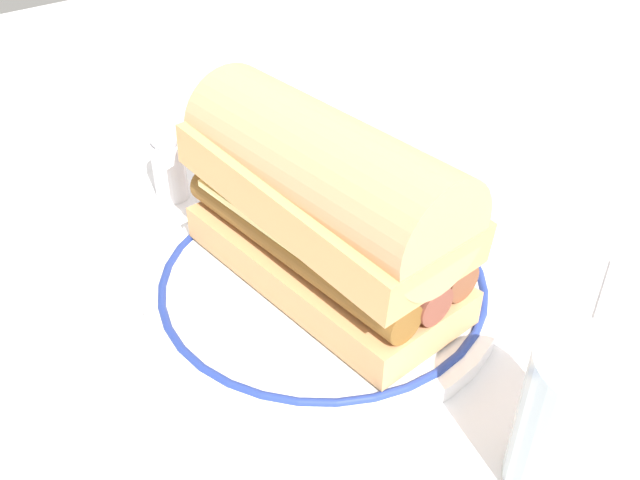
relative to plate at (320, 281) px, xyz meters
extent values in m
plane|color=silver|center=(0.00, -0.03, -0.01)|extent=(1.50, 1.50, 0.00)
cylinder|color=white|center=(0.00, 0.00, 0.00)|extent=(0.25, 0.25, 0.01)
torus|color=navy|center=(0.00, 0.00, 0.00)|extent=(0.24, 0.24, 0.01)
cube|color=tan|center=(0.00, 0.00, 0.02)|extent=(0.21, 0.10, 0.03)
cylinder|color=brown|center=(0.00, -0.03, 0.05)|extent=(0.21, 0.04, 0.03)
cylinder|color=brown|center=(0.00, 0.00, 0.05)|extent=(0.21, 0.04, 0.03)
cylinder|color=brown|center=(0.00, 0.03, 0.05)|extent=(0.21, 0.04, 0.03)
cube|color=#EAD67A|center=(0.00, 0.00, 0.06)|extent=(0.18, 0.10, 0.01)
cube|color=tan|center=(0.00, 0.00, 0.08)|extent=(0.22, 0.10, 0.05)
cylinder|color=tan|center=(0.00, 0.00, 0.10)|extent=(0.21, 0.09, 0.08)
cylinder|color=silver|center=(0.21, 0.01, 0.04)|extent=(0.06, 0.06, 0.09)
cylinder|color=gold|center=(0.21, 0.01, 0.02)|extent=(0.05, 0.05, 0.05)
cylinder|color=white|center=(-0.18, -0.03, 0.02)|extent=(0.03, 0.03, 0.05)
sphere|color=silver|center=(-0.18, -0.03, 0.05)|extent=(0.03, 0.03, 0.03)
cube|color=silver|center=(0.14, 0.16, -0.01)|extent=(0.05, 0.09, 0.01)
cube|color=black|center=(0.17, 0.09, 0.00)|extent=(0.04, 0.06, 0.01)
camera|label=1|loc=(0.31, -0.24, 0.33)|focal=39.48mm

